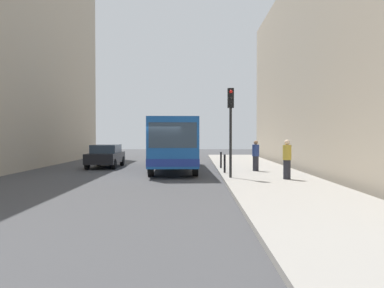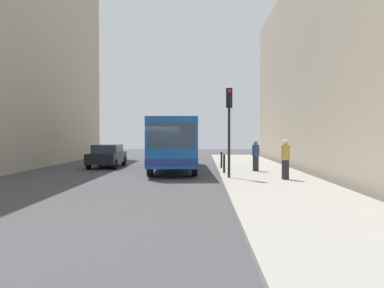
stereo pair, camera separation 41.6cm
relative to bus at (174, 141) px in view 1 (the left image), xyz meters
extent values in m
plane|color=#424244|center=(-0.60, -4.64, -1.73)|extent=(80.00, 80.00, 0.00)
cube|color=#9E9991|center=(4.80, -4.64, -1.65)|extent=(4.40, 40.00, 0.15)
cube|color=#B2A38C|center=(10.90, -0.64, 4.44)|extent=(7.00, 32.00, 12.33)
cube|color=#19519E|center=(0.01, -0.11, 0.02)|extent=(3.04, 11.11, 2.50)
cube|color=navy|center=(0.01, -0.11, -0.93)|extent=(3.06, 11.13, 0.36)
cube|color=#2D3D4C|center=(0.27, -5.58, 0.37)|extent=(2.26, 0.17, 1.20)
cube|color=#2D3D4C|center=(-0.02, 0.39, 0.37)|extent=(2.98, 9.51, 1.00)
cylinder|color=black|center=(1.32, -3.95, -1.23)|extent=(0.33, 1.01, 1.00)
cylinder|color=black|center=(-0.93, -4.06, -1.23)|extent=(0.33, 1.01, 1.00)
cylinder|color=black|center=(0.94, 3.85, -1.23)|extent=(0.33, 1.01, 1.00)
cylinder|color=black|center=(-1.31, 3.73, -1.23)|extent=(0.33, 1.01, 1.00)
cube|color=black|center=(-4.50, 1.55, -1.09)|extent=(1.87, 4.43, 0.64)
cube|color=#2D3D4C|center=(-4.50, 1.70, -0.51)|extent=(1.64, 2.49, 0.52)
cylinder|color=black|center=(-3.65, 0.06, -1.41)|extent=(0.23, 0.64, 0.64)
cylinder|color=black|center=(-5.29, 0.04, -1.41)|extent=(0.23, 0.64, 0.64)
cylinder|color=black|center=(-3.70, 3.06, -1.41)|extent=(0.23, 0.64, 0.64)
cylinder|color=black|center=(-5.34, 3.04, -1.41)|extent=(0.23, 0.64, 0.64)
cylinder|color=black|center=(2.95, -5.93, 0.02)|extent=(0.12, 0.12, 3.20)
cube|color=black|center=(2.95, -5.93, 2.07)|extent=(0.28, 0.24, 0.90)
sphere|color=red|center=(2.95, -6.06, 2.35)|extent=(0.16, 0.16, 0.16)
sphere|color=black|center=(2.95, -6.06, 2.07)|extent=(0.16, 0.16, 0.16)
sphere|color=black|center=(2.95, -6.06, 1.79)|extent=(0.16, 0.16, 0.16)
cylinder|color=black|center=(2.85, -3.62, -1.10)|extent=(0.11, 0.11, 0.95)
cylinder|color=black|center=(2.85, -0.64, -1.10)|extent=(0.11, 0.11, 0.95)
cylinder|color=#26262D|center=(5.39, -6.60, -1.15)|extent=(0.32, 0.32, 0.86)
cylinder|color=gold|center=(5.39, -6.60, -0.39)|extent=(0.38, 0.38, 0.66)
sphere|color=beige|center=(5.39, -6.60, 0.06)|extent=(0.24, 0.24, 0.24)
cylinder|color=#26262D|center=(4.62, -2.56, -1.17)|extent=(0.32, 0.32, 0.81)
cylinder|color=navy|center=(4.62, -2.56, -0.45)|extent=(0.38, 0.38, 0.62)
sphere|color=#8C6647|center=(4.62, -2.56, -0.03)|extent=(0.22, 0.22, 0.22)
camera|label=1|loc=(1.34, -24.21, 0.38)|focal=37.28mm
camera|label=2|loc=(1.75, -24.21, 0.38)|focal=37.28mm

